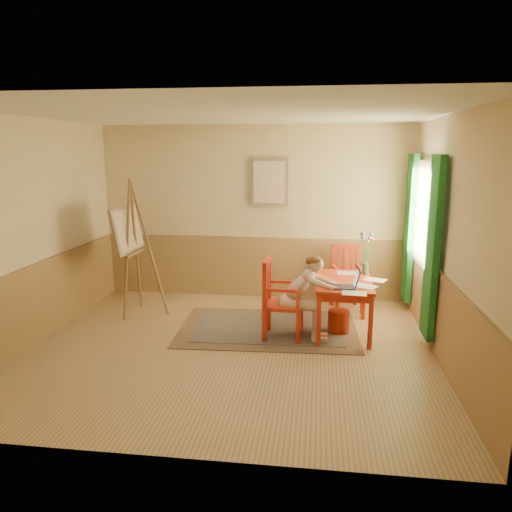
# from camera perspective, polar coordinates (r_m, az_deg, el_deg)

# --- Properties ---
(room) EXTENTS (5.04, 4.54, 2.84)m
(room) POSITION_cam_1_polar(r_m,az_deg,el_deg) (5.77, -3.17, 2.32)
(room) COLOR tan
(room) RESTS_ON ground
(wainscot) EXTENTS (5.00, 4.50, 1.00)m
(wainscot) POSITION_cam_1_polar(r_m,az_deg,el_deg) (6.74, -1.85, -4.08)
(wainscot) COLOR tan
(wainscot) RESTS_ON room
(window) EXTENTS (0.12, 2.01, 2.20)m
(window) POSITION_cam_1_polar(r_m,az_deg,el_deg) (6.91, 18.78, 2.87)
(window) COLOR white
(window) RESTS_ON room
(wall_portrait) EXTENTS (0.60, 0.05, 0.76)m
(wall_portrait) POSITION_cam_1_polar(r_m,az_deg,el_deg) (7.84, 1.56, 8.63)
(wall_portrait) COLOR #907755
(wall_portrait) RESTS_ON room
(rug) EXTENTS (2.47, 1.70, 0.02)m
(rug) POSITION_cam_1_polar(r_m,az_deg,el_deg) (6.75, 1.43, -8.44)
(rug) COLOR #8C7251
(rug) RESTS_ON room
(table) EXTENTS (0.73, 1.21, 0.72)m
(table) POSITION_cam_1_polar(r_m,az_deg,el_deg) (6.56, 10.22, -3.55)
(table) COLOR red
(table) RESTS_ON room
(chair_left) EXTENTS (0.50, 0.48, 1.04)m
(chair_left) POSITION_cam_1_polar(r_m,az_deg,el_deg) (6.29, 2.73, -5.08)
(chair_left) COLOR red
(chair_left) RESTS_ON room
(chair_back) EXTENTS (0.50, 0.51, 0.96)m
(chair_back) POSITION_cam_1_polar(r_m,az_deg,el_deg) (7.61, 10.54, -2.52)
(chair_back) COLOR red
(chair_back) RESTS_ON room
(figure) EXTENTS (0.83, 0.36, 1.12)m
(figure) POSITION_cam_1_polar(r_m,az_deg,el_deg) (6.23, 5.60, -4.39)
(figure) COLOR beige
(figure) RESTS_ON room
(laptop) EXTENTS (0.40, 0.24, 0.24)m
(laptop) POSITION_cam_1_polar(r_m,az_deg,el_deg) (6.16, 10.49, -3.24)
(laptop) COLOR #1E2338
(laptop) RESTS_ON table
(papers) EXTENTS (0.66, 1.21, 0.00)m
(papers) POSITION_cam_1_polar(r_m,az_deg,el_deg) (6.44, 12.10, -3.06)
(papers) COLOR white
(papers) RESTS_ON table
(vase) EXTENTS (0.20, 0.29, 0.59)m
(vase) POSITION_cam_1_polar(r_m,az_deg,el_deg) (6.87, 12.71, 0.14)
(vase) COLOR #3F724C
(vase) RESTS_ON table
(wastebasket) EXTENTS (0.30, 0.30, 0.31)m
(wastebasket) POSITION_cam_1_polar(r_m,az_deg,el_deg) (6.67, 9.64, -7.57)
(wastebasket) COLOR red
(wastebasket) RESTS_ON room
(easel) EXTENTS (0.67, 0.89, 2.02)m
(easel) POSITION_cam_1_polar(r_m,az_deg,el_deg) (7.32, -14.51, 2.41)
(easel) COLOR olive
(easel) RESTS_ON room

